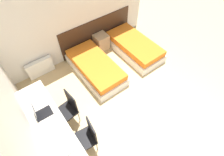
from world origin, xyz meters
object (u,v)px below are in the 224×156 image
at_px(chair_near_laptop, 68,108).
at_px(chair_near_notebook, 87,136).
at_px(bed_near_door, 134,47).
at_px(laptop, 41,113).
at_px(bed_near_window, 95,68).
at_px(nightstand, 101,42).

height_order(chair_near_laptop, chair_near_notebook, same).
bearing_deg(chair_near_notebook, bed_near_door, 38.16).
relative_size(chair_near_notebook, laptop, 2.76).
distance_m(bed_near_window, chair_near_notebook, 2.14).
relative_size(bed_near_door, chair_near_notebook, 2.06).
bearing_deg(chair_near_notebook, chair_near_laptop, 97.26).
bearing_deg(laptop, bed_near_door, 16.44).
relative_size(nightstand, laptop, 1.58).
xyz_separation_m(bed_near_window, chair_near_laptop, (-1.30, -0.87, 0.30)).
relative_size(bed_near_door, chair_near_laptop, 2.06).
distance_m(bed_near_door, chair_near_notebook, 3.27).
bearing_deg(bed_near_window, chair_near_notebook, -127.82).
bearing_deg(bed_near_door, chair_near_notebook, -149.11).
relative_size(chair_near_laptop, chair_near_notebook, 1.00).
distance_m(chair_near_laptop, laptop, 0.62).
xyz_separation_m(bed_near_door, nightstand, (-0.75, 0.77, 0.06)).
xyz_separation_m(bed_near_door, laptop, (-3.31, -0.85, 0.63)).
bearing_deg(nightstand, bed_near_door, -45.65).
height_order(bed_near_window, chair_near_laptop, chair_near_laptop).
distance_m(nightstand, chair_near_laptop, 2.63).
xyz_separation_m(chair_near_laptop, laptop, (-0.52, 0.02, 0.34)).
relative_size(chair_near_laptop, laptop, 2.76).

